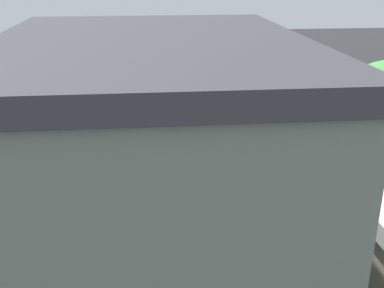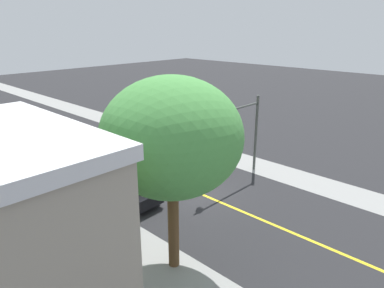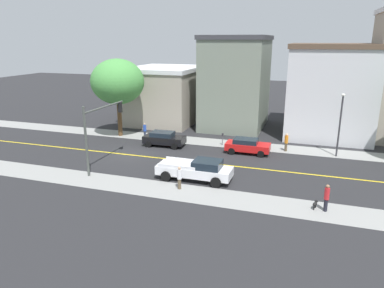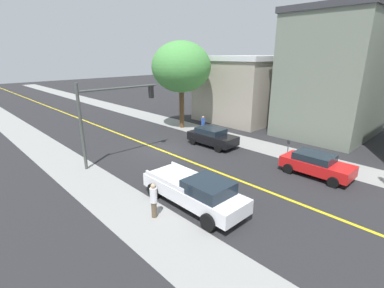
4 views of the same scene
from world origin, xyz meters
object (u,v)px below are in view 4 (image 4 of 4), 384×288
Objects in this scene: street_tree_left_near at (181,67)px; pedestrian_blue_shirt at (203,124)px; fire_hydrant at (223,136)px; black_sedan_left_curb at (212,137)px; red_sedan_left_curb at (316,164)px; parking_meter at (288,146)px; traffic_light_mast at (109,108)px; white_pickup_truck at (196,191)px; pedestrian_white_shirt at (154,200)px.

pedestrian_blue_shirt is (0.02, 3.08, -5.20)m from street_tree_left_near.
black_sedan_left_curb reaches higher than fire_hydrant.
red_sedan_left_curb is 11.97m from pedestrian_blue_shirt.
parking_meter is 0.21× the size of traffic_light_mast.
traffic_light_mast is at bearing -109.71° from black_sedan_left_curb.
traffic_light_mast is 13.95m from red_sedan_left_curb.
pedestrian_white_shirt reaches higher than white_pickup_truck.
parking_meter is (-0.35, 6.00, 0.42)m from fire_hydrant.
black_sedan_left_curb is (1.85, 0.37, 0.36)m from fire_hydrant.
street_tree_left_near is at bearing 172.32° from red_sedan_left_curb.
fire_hydrant is 0.51× the size of pedestrian_blue_shirt.
pedestrian_white_shirt is at bearing -107.80° from white_pickup_truck.
red_sedan_left_curb is 2.43× the size of pedestrian_white_shirt.
fire_hydrant is 13.06m from pedestrian_white_shirt.
pedestrian_white_shirt reaches higher than black_sedan_left_curb.
fire_hydrant is 0.68× the size of parking_meter.
traffic_light_mast is at bearing -12.55° from fire_hydrant.
parking_meter is 0.75× the size of pedestrian_blue_shirt.
black_sedan_left_curb reaches higher than red_sedan_left_curb.
fire_hydrant is 6.03m from parking_meter.
traffic_light_mast reaches higher than fire_hydrant.
street_tree_left_near is 10.03× the size of fire_hydrant.
black_sedan_left_curb is at bearing 11.22° from fire_hydrant.
black_sedan_left_curb is at bearing 84.45° from pedestrian_white_shirt.
pedestrian_white_shirt is (9.89, 5.34, 0.13)m from black_sedan_left_curb.
red_sedan_left_curb is (2.04, 14.89, -5.33)m from street_tree_left_near.
pedestrian_white_shirt reaches higher than red_sedan_left_curb.
traffic_light_mast is at bearing -39.40° from parking_meter.
black_sedan_left_curb is (2.20, -5.63, -0.05)m from parking_meter.
pedestrian_blue_shirt reaches higher than black_sedan_left_curb.
traffic_light_mast is 1.03× the size of white_pickup_truck.
pedestrian_white_shirt is at bearing -63.40° from black_sedan_left_curb.
parking_meter is (0.10, 11.97, -5.25)m from street_tree_left_near.
pedestrian_white_shirt is (12.09, -0.30, 0.08)m from parking_meter.
black_sedan_left_curb is at bearing 121.00° from pedestrian_blue_shirt.
street_tree_left_near reaches higher than black_sedan_left_curb.
pedestrian_white_shirt is (11.74, 5.71, 0.49)m from fire_hydrant.
red_sedan_left_curb reaches higher than parking_meter.
red_sedan_left_curb is 0.71× the size of white_pickup_truck.
traffic_light_mast reaches higher than pedestrian_white_shirt.
parking_meter is 8.89m from pedestrian_blue_shirt.
fire_hydrant is 0.20× the size of red_sedan_left_curb.
pedestrian_blue_shirt reaches higher than white_pickup_truck.
pedestrian_white_shirt is at bearing -105.68° from traffic_light_mast.
white_pickup_truck reaches higher than red_sedan_left_curb.
pedestrian_white_shirt reaches higher than parking_meter.
black_sedan_left_curb is (2.30, 6.34, -5.30)m from street_tree_left_near.
red_sedan_left_curb is at bearing 146.31° from pedestrian_blue_shirt.
pedestrian_white_shirt is at bearing 43.77° from street_tree_left_near.
street_tree_left_near is 4.98× the size of pedestrian_white_shirt.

